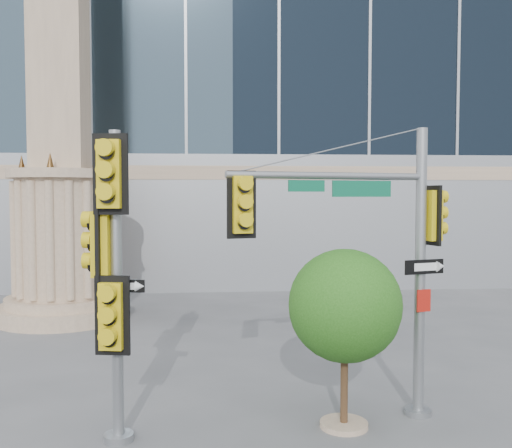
{
  "coord_description": "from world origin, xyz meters",
  "views": [
    {
      "loc": [
        -0.89,
        -10.81,
        4.27
      ],
      "look_at": [
        0.09,
        2.0,
        3.6
      ],
      "focal_mm": 40.0,
      "sensor_mm": 36.0,
      "label": 1
    }
  ],
  "objects": [
    {
      "name": "secondary_signal_pole",
      "position": [
        -2.6,
        -1.11,
        3.14
      ],
      "size": [
        0.93,
        0.78,
        5.35
      ],
      "rotation": [
        0.0,
        0.0,
        -0.16
      ],
      "color": "slate",
      "rests_on": "ground"
    },
    {
      "name": "monument",
      "position": [
        -6.0,
        9.0,
        5.52
      ],
      "size": [
        4.4,
        4.4,
        16.6
      ],
      "color": "tan",
      "rests_on": "ground"
    },
    {
      "name": "ground",
      "position": [
        0.0,
        0.0,
        0.0
      ],
      "size": [
        120.0,
        120.0,
        0.0
      ],
      "primitive_type": "plane",
      "color": "#545456",
      "rests_on": "ground"
    },
    {
      "name": "main_signal_pole",
      "position": [
        2.11,
        -0.51,
        3.42
      ],
      "size": [
        4.2,
        1.45,
        5.52
      ],
      "rotation": [
        0.0,
        0.0,
        0.26
      ],
      "color": "slate",
      "rests_on": "ground"
    },
    {
      "name": "street_tree",
      "position": [
        1.54,
        -0.71,
        2.16
      ],
      "size": [
        2.11,
        2.06,
        3.28
      ],
      "color": "tan",
      "rests_on": "ground"
    }
  ]
}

